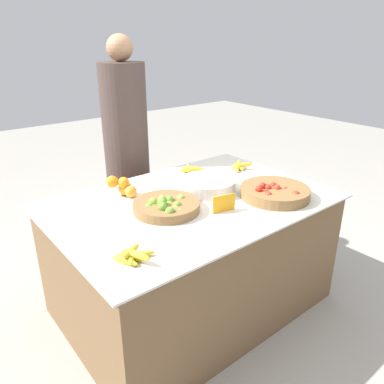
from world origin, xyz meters
name	(u,v)px	position (x,y,z in m)	size (l,w,h in m)	color
ground_plane	(192,302)	(0.00, 0.00, 0.00)	(12.00, 12.00, 0.00)	#A39E93
market_table	(192,254)	(0.00, 0.00, 0.37)	(1.61, 1.10, 0.74)	brown
lime_bowl	(167,206)	(-0.20, -0.03, 0.77)	(0.37, 0.37, 0.09)	olive
tomato_basket	(275,192)	(0.40, -0.28, 0.77)	(0.41, 0.41, 0.10)	olive
orange_pile	(123,187)	(-0.28, 0.31, 0.80)	(0.14, 0.16, 0.13)	orange
metal_bowl	(208,185)	(0.16, 0.04, 0.78)	(0.34, 0.34, 0.08)	silver
price_sign	(224,203)	(0.04, -0.23, 0.79)	(0.14, 0.03, 0.10)	orange
banana_bunch_front_left	(132,255)	(-0.60, -0.33, 0.76)	(0.18, 0.18, 0.06)	yellow
banana_bunch_back_center	(239,166)	(0.61, 0.21, 0.76)	(0.17, 0.16, 0.05)	yellow
banana_bunch_middle_left	(191,169)	(0.32, 0.40, 0.76)	(0.17, 0.17, 0.03)	yellow
vendor_person	(127,158)	(0.08, 0.89, 0.76)	(0.33, 0.33, 1.64)	#473833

